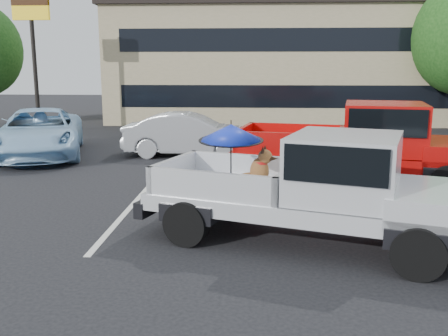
{
  "coord_description": "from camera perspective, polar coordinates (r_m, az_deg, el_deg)",
  "views": [
    {
      "loc": [
        -0.41,
        -7.75,
        2.93
      ],
      "look_at": [
        -0.88,
        0.27,
        1.3
      ],
      "focal_mm": 40.0,
      "sensor_mm": 36.0,
      "label": 1
    }
  ],
  "objects": [
    {
      "name": "stripe_left",
      "position": [
        10.5,
        -11.08,
        -4.92
      ],
      "size": [
        0.12,
        5.0,
        0.01
      ],
      "primitive_type": "cube",
      "color": "silver",
      "rests_on": "ground"
    },
    {
      "name": "blue_suv",
      "position": [
        17.67,
        -20.32,
        3.8
      ],
      "size": [
        4.19,
        6.17,
        1.57
      ],
      "primitive_type": "imported",
      "rotation": [
        0.0,
        0.0,
        0.31
      ],
      "color": "#9CC7E8",
      "rests_on": "ground"
    },
    {
      "name": "ground",
      "position": [
        8.3,
        6.07,
        -9.28
      ],
      "size": [
        90.0,
        90.0,
        0.0
      ],
      "primitive_type": "plane",
      "color": "black",
      "rests_on": "ground"
    },
    {
      "name": "motel_sign",
      "position": [
        23.83,
        -21.1,
        14.89
      ],
      "size": [
        1.6,
        0.22,
        6.0
      ],
      "color": "black",
      "rests_on": "ground"
    },
    {
      "name": "silver_sedan",
      "position": [
        16.69,
        -3.91,
        3.85
      ],
      "size": [
        4.37,
        1.54,
        1.44
      ],
      "primitive_type": "imported",
      "rotation": [
        0.0,
        0.0,
        1.57
      ],
      "color": "#AAADB1",
      "rests_on": "ground"
    },
    {
      "name": "motel_building",
      "position": [
        28.84,
        8.35,
        11.92
      ],
      "size": [
        20.4,
        8.4,
        6.3
      ],
      "color": "tan",
      "rests_on": "ground"
    },
    {
      "name": "red_pickup",
      "position": [
        12.65,
        16.9,
        2.85
      ],
      "size": [
        6.63,
        3.37,
        2.09
      ],
      "rotation": [
        0.0,
        0.0,
        -0.2
      ],
      "color": "black",
      "rests_on": "ground"
    },
    {
      "name": "stripe_right",
      "position": [
        10.73,
        21.84,
        -5.2
      ],
      "size": [
        0.12,
        5.0,
        0.01
      ],
      "primitive_type": "cube",
      "color": "silver",
      "rests_on": "ground"
    },
    {
      "name": "tree_back",
      "position": [
        32.42,
        15.22,
        13.73
      ],
      "size": [
        4.68,
        4.68,
        7.11
      ],
      "color": "#332114",
      "rests_on": "ground"
    },
    {
      "name": "silver_pickup",
      "position": [
        8.36,
        11.88,
        -1.76
      ],
      "size": [
        6.02,
        3.68,
        2.06
      ],
      "rotation": [
        0.0,
        0.0,
        -0.33
      ],
      "color": "black",
      "rests_on": "ground"
    }
  ]
}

